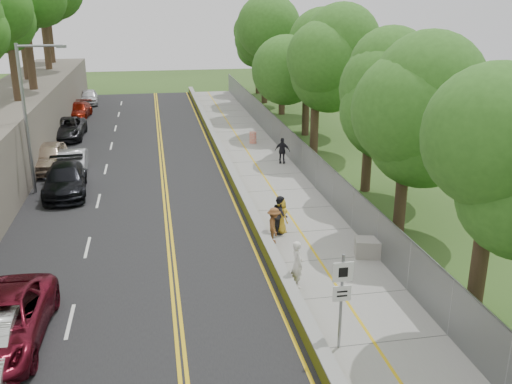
{
  "coord_description": "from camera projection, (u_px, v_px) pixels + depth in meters",
  "views": [
    {
      "loc": [
        -4.12,
        -17.22,
        10.12
      ],
      "look_at": [
        0.5,
        8.0,
        1.4
      ],
      "focal_mm": 40.0,
      "sensor_mm": 36.0,
      "label": 1
    }
  ],
  "objects": [
    {
      "name": "signpost",
      "position": [
        342.0,
        291.0,
        16.74
      ],
      "size": [
        0.62,
        0.09,
        3.1
      ],
      "color": "gray",
      "rests_on": "sidewalk"
    },
    {
      "name": "trees_fenceside",
      "position": [
        345.0,
        56.0,
        32.91
      ],
      "size": [
        7.0,
        66.0,
        14.0
      ],
      "primitive_type": null,
      "color": "#3B7925",
      "rests_on": "ground"
    },
    {
      "name": "painter_1",
      "position": [
        297.0,
        264.0,
        20.75
      ],
      "size": [
        0.49,
        0.7,
        1.8
      ],
      "primitive_type": "imported",
      "rotation": [
        0.0,
        0.0,
        1.67
      ],
      "color": "white",
      "rests_on": "sidewalk"
    },
    {
      "name": "person_far",
      "position": [
        282.0,
        151.0,
        36.44
      ],
      "size": [
        1.06,
        0.77,
        1.68
      ],
      "primitive_type": "imported",
      "rotation": [
        0.0,
        0.0,
        2.73
      ],
      "color": "black",
      "rests_on": "sidewalk"
    },
    {
      "name": "streetlight",
      "position": [
        29.0,
        109.0,
        29.76
      ],
      "size": [
        2.52,
        0.22,
        8.0
      ],
      "color": "gray",
      "rests_on": "ground"
    },
    {
      "name": "concrete_block",
      "position": [
        369.0,
        248.0,
        23.39
      ],
      "size": [
        1.29,
        1.09,
        0.74
      ],
      "primitive_type": "cube",
      "rotation": [
        0.0,
        0.0,
        -0.25
      ],
      "color": "gray",
      "rests_on": "sidewalk"
    },
    {
      "name": "car_3",
      "position": [
        65.0,
        180.0,
        30.83
      ],
      "size": [
        2.58,
        5.54,
        1.56
      ],
      "primitive_type": "imported",
      "rotation": [
        0.0,
        0.0,
        0.07
      ],
      "color": "black",
      "rests_on": "road"
    },
    {
      "name": "sidewalk",
      "position": [
        269.0,
        175.0,
        34.4
      ],
      "size": [
        4.2,
        66.0,
        0.05
      ],
      "primitive_type": "cube",
      "color": "gray",
      "rests_on": "ground"
    },
    {
      "name": "painter_3",
      "position": [
        274.0,
        225.0,
        24.57
      ],
      "size": [
        0.69,
        1.08,
        1.59
      ],
      "primitive_type": "imported",
      "rotation": [
        0.0,
        0.0,
        1.47
      ],
      "color": "brown",
      "rests_on": "sidewalk"
    },
    {
      "name": "car_8",
      "position": [
        89.0,
        97.0,
        57.25
      ],
      "size": [
        1.99,
        4.36,
        1.45
      ],
      "primitive_type": "imported",
      "rotation": [
        0.0,
        0.0,
        0.07
      ],
      "color": "silver",
      "rests_on": "road"
    },
    {
      "name": "car_6",
      "position": [
        67.0,
        128.0,
        43.14
      ],
      "size": [
        2.57,
        5.46,
        1.51
      ],
      "primitive_type": "imported",
      "rotation": [
        0.0,
        0.0,
        -0.01
      ],
      "color": "black",
      "rests_on": "road"
    },
    {
      "name": "car_2",
      "position": [
        1.0,
        323.0,
        17.25
      ],
      "size": [
        2.75,
        5.65,
        1.55
      ],
      "primitive_type": "imported",
      "rotation": [
        0.0,
        0.0,
        -0.03
      ],
      "color": "#5E0E1C",
      "rests_on": "road"
    },
    {
      "name": "car_4",
      "position": [
        49.0,
        157.0,
        35.14
      ],
      "size": [
        2.01,
        4.9,
        1.66
      ],
      "primitive_type": "imported",
      "rotation": [
        0.0,
        0.0,
        0.01
      ],
      "color": "#C0A990",
      "rests_on": "road"
    },
    {
      "name": "car_7",
      "position": [
        78.0,
        110.0,
        50.59
      ],
      "size": [
        2.28,
        4.72,
        1.33
      ],
      "primitive_type": "imported",
      "rotation": [
        0.0,
        0.0,
        -0.09
      ],
      "color": "maroon",
      "rests_on": "road"
    },
    {
      "name": "road",
      "position": [
        134.0,
        182.0,
        33.04
      ],
      "size": [
        11.2,
        66.0,
        0.04
      ],
      "primitive_type": "cube",
      "color": "black",
      "rests_on": "ground"
    },
    {
      "name": "ground",
      "position": [
        283.0,
        303.0,
        20.0
      ],
      "size": [
        140.0,
        140.0,
        0.0
      ],
      "primitive_type": "plane",
      "color": "#33511E",
      "rests_on": "ground"
    },
    {
      "name": "car_5",
      "position": [
        72.0,
        164.0,
        33.83
      ],
      "size": [
        1.78,
        4.58,
        1.49
      ],
      "primitive_type": "imported",
      "rotation": [
        0.0,
        0.0,
        0.04
      ],
      "color": "#ADAFB4",
      "rests_on": "road"
    },
    {
      "name": "painter_0",
      "position": [
        281.0,
        215.0,
        25.65
      ],
      "size": [
        0.78,
        0.93,
        1.63
      ],
      "primitive_type": "imported",
      "rotation": [
        0.0,
        0.0,
        1.96
      ],
      "color": "gold",
      "rests_on": "sidewalk"
    },
    {
      "name": "construction_barrel",
      "position": [
        253.0,
        138.0,
        41.69
      ],
      "size": [
        0.51,
        0.51,
        0.84
      ],
      "primitive_type": "cylinder",
      "color": "red",
      "rests_on": "sidewalk"
    },
    {
      "name": "jersey_barrier",
      "position": [
        231.0,
        173.0,
        33.91
      ],
      "size": [
        0.42,
        66.0,
        0.6
      ],
      "primitive_type": "cube",
      "color": "#D8EA14",
      "rests_on": "ground"
    },
    {
      "name": "chainlink_fence",
      "position": [
        303.0,
        158.0,
        34.44
      ],
      "size": [
        0.04,
        66.0,
        2.0
      ],
      "primitive_type": "cube",
      "color": "slate",
      "rests_on": "ground"
    },
    {
      "name": "painter_2",
      "position": [
        280.0,
        214.0,
        25.61
      ],
      "size": [
        0.79,
        0.95,
        1.74
      ],
      "primitive_type": "imported",
      "rotation": [
        0.0,
        0.0,
        1.4
      ],
      "color": "black",
      "rests_on": "sidewalk"
    }
  ]
}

